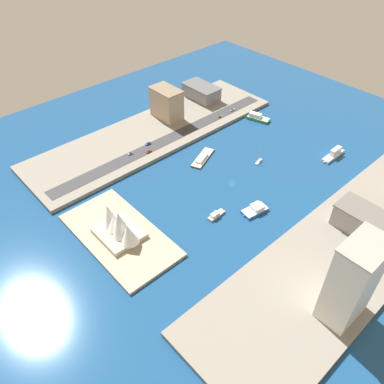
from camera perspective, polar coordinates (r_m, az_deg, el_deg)
The scene contains 22 objects.
ground_plane at distance 300.70m, azimuth 5.92°, elevation 1.33°, with size 440.00×440.00×0.00m, color navy.
quay_west at distance 264.89m, azimuth 21.49°, elevation -8.39°, with size 70.00×240.00×2.98m, color gray.
quay_east at distance 358.12m, azimuth -5.51°, elevation 8.81°, with size 70.00×240.00×2.98m, color gray.
peninsula_point at distance 262.24m, azimuth -10.62°, elevation -6.27°, with size 85.49×44.09×2.00m, color #A89E89.
road_strip at distance 344.24m, azimuth -3.53°, elevation 7.80°, with size 12.85×228.00×0.15m, color #38383D.
sailboat_small_white at distance 324.79m, azimuth 9.83°, elevation 4.47°, with size 4.66×9.76×11.34m.
yacht_sleek_gray at distance 271.13m, azimuth 3.57°, elevation -3.39°, with size 4.98×15.33×3.81m.
catamaran_blue at distance 277.82m, azimuth 9.34°, elevation -2.54°, with size 12.45×20.99×4.93m.
ferry_green_doubledeck at distance 382.39m, azimuth 9.65°, elevation 10.78°, with size 23.81×14.32×6.10m.
ferry_white_commuter at distance 346.77m, azimuth 20.20°, elevation 5.29°, with size 6.46×26.98×7.27m.
barge_flat_brown at distance 323.48m, azimuth 1.55°, elevation 5.05°, with size 19.60×30.98×3.40m.
carpark_squat_concrete at distance 275.84m, azimuth 24.21°, elevation -4.08°, with size 39.88×20.72×16.51m.
hotel_broad_white at distance 214.31m, azimuth 22.59°, elevation -12.03°, with size 18.05×27.21×53.61m.
apartment_midrise_tan at distance 370.80m, azimuth -3.77°, elevation 12.93°, with size 30.33×18.92×28.57m.
warehouse_low_gray at distance 408.02m, azimuth 1.36°, elevation 14.56°, with size 38.47×21.98×13.66m.
taxi_yellow_cab at distance 376.62m, azimuth 4.05°, elevation 11.06°, with size 2.04×4.25×1.55m.
hatchback_blue at distance 338.14m, azimuth -6.48°, elevation 7.12°, with size 1.98×5.19×1.74m.
pickup_red at distance 328.51m, azimuth -6.38°, elevation 5.99°, with size 2.08×5.21×1.54m.
van_white at distance 389.17m, azimuth 5.96°, elevation 11.98°, with size 2.18×5.04×1.43m.
sedan_silver at distance 328.02m, azimuth -9.10°, elevation 5.64°, with size 2.08×4.36×1.54m.
traffic_light_waterfront at distance 347.61m, azimuth -0.27°, elevation 9.07°, with size 0.36×0.36×6.50m.
opera_landmark at distance 254.73m, azimuth -10.72°, elevation -4.98°, with size 34.67×25.90×21.79m.
Camera 1 is at (-150.18, 178.18, 190.05)m, focal length 36.17 mm.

